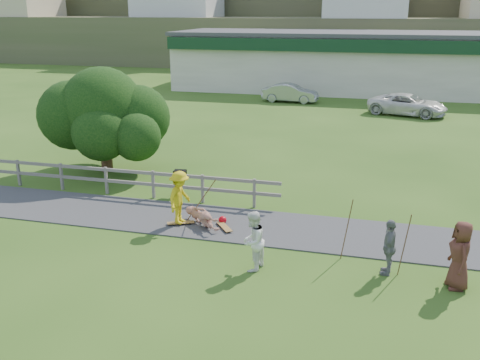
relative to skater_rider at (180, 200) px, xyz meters
The scene contains 19 objects.
ground 1.34m from the skater_rider, 89.47° to the right, with size 260.00×260.00×0.00m, color #2D5016.
path 1.02m from the skater_rider, 88.99° to the left, with size 34.00×3.00×0.04m, color #3B3A3D.
fence 5.16m from the skater_rider, 153.31° to the left, with size 15.05×0.10×1.10m.
strip_mall 34.23m from the skater_rider, 83.27° to the left, with size 32.50×10.75×5.10m.
skater_rider is the anchor object (origin of this frame).
skater_fallen 0.94m from the skater_rider, 11.08° to the left, with size 1.77×0.42×0.65m, color #AD715F.
spectator_a 3.99m from the skater_rider, 38.76° to the right, with size 0.84×0.65×1.73m, color white.
spectator_b 7.00m from the skater_rider, 14.71° to the right, with size 0.94×0.39×1.60m, color slate.
spectator_c 8.78m from the skater_rider, 13.95° to the right, with size 0.91×0.59×1.86m, color #522921.
car_silver 25.89m from the skater_rider, 91.57° to the left, with size 1.51×4.33×1.43m, color #9CA0A4.
car_white 23.98m from the skater_rider, 70.48° to the left, with size 2.42×5.24×1.46m, color silver.
tree 7.64m from the skater_rider, 136.73° to the left, with size 5.82×5.82×3.53m, color black, non-canonical shape.
bbq 3.14m from the skater_rider, 110.90° to the left, with size 0.47×0.36×1.02m, color black, non-canonical shape.
longboard_rider 0.85m from the skater_rider, 90.00° to the left, with size 0.91×0.22×0.10m, color brown, non-canonical shape.
longboard_fallen 1.75m from the skater_rider, ahead, with size 0.93×0.23×0.10m, color brown, non-canonical shape.
helmet 1.61m from the skater_rider, 20.33° to the left, with size 0.28×0.28×0.28m, color #BD0511.
pole_rider 0.72m from the skater_rider, 33.69° to the left, with size 0.03×0.03×1.94m, color brown.
pole_spec_left 5.69m from the skater_rider, 11.73° to the right, with size 0.03×0.03×1.88m, color brown.
pole_spec_right 7.37m from the skater_rider, 13.92° to the right, with size 0.03×0.03×1.82m, color brown.
Camera 1 is at (6.24, -14.71, 6.99)m, focal length 40.00 mm.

